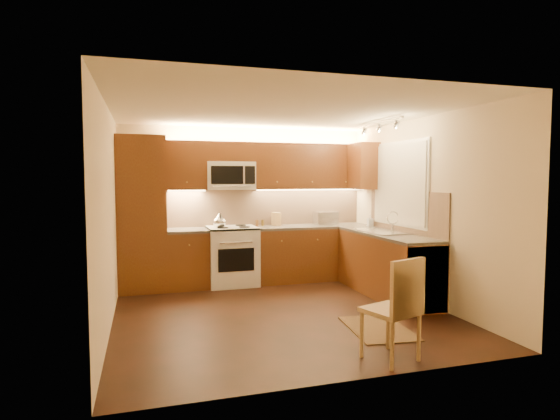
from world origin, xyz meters
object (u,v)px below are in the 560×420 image
object	(u,v)px
dining_chair	(390,308)
kettle	(219,220)
toaster_oven	(325,218)
knife_block	(276,219)
sink	(382,227)
stove	(232,256)
microwave	(230,176)
soap_bottle	(370,220)

from	to	relation	value
dining_chair	kettle	bearing A→B (deg)	89.17
toaster_oven	knife_block	distance (m)	0.84
sink	stove	bearing A→B (deg)	150.64
microwave	toaster_oven	bearing A→B (deg)	-2.59
knife_block	soap_bottle	world-z (taller)	knife_block
sink	dining_chair	size ratio (longest dim) A/B	0.89
stove	kettle	size ratio (longest dim) A/B	3.90
stove	soap_bottle	world-z (taller)	soap_bottle
sink	toaster_oven	distance (m)	1.25
sink	knife_block	distance (m)	1.78
dining_chair	soap_bottle	bearing A→B (deg)	46.77
microwave	sink	bearing A→B (deg)	-32.21
dining_chair	toaster_oven	bearing A→B (deg)	58.83
stove	soap_bottle	xyz separation A→B (m)	(2.21, -0.38, 0.53)
toaster_oven	dining_chair	size ratio (longest dim) A/B	0.38
toaster_oven	dining_chair	distance (m)	3.54
toaster_oven	soap_bottle	distance (m)	0.75
sink	knife_block	world-z (taller)	knife_block
stove	toaster_oven	size ratio (longest dim) A/B	2.52
sink	kettle	size ratio (longest dim) A/B	3.65
stove	microwave	xyz separation A→B (m)	(0.00, 0.14, 1.26)
stove	sink	world-z (taller)	sink
microwave	soap_bottle	xyz separation A→B (m)	(2.21, -0.51, -0.73)
knife_block	sink	bearing A→B (deg)	-60.62
microwave	soap_bottle	bearing A→B (deg)	-13.10
microwave	soap_bottle	distance (m)	2.38
stove	dining_chair	xyz separation A→B (m)	(0.85, -3.36, 0.02)
kettle	knife_block	world-z (taller)	kettle
toaster_oven	kettle	bearing A→B (deg)	-176.36
kettle	dining_chair	xyz separation A→B (m)	(1.06, -3.27, -0.55)
stove	microwave	size ratio (longest dim) A/B	1.21
toaster_oven	soap_bottle	xyz separation A→B (m)	(0.60, -0.44, -0.02)
toaster_oven	microwave	bearing A→B (deg)	176.43
stove	sink	distance (m)	2.35
sink	toaster_oven	size ratio (longest dim) A/B	2.36
sink	toaster_oven	world-z (taller)	toaster_oven
microwave	soap_bottle	size ratio (longest dim) A/B	4.05
knife_block	dining_chair	distance (m)	3.56
stove	dining_chair	bearing A→B (deg)	-75.84
sink	toaster_oven	xyz separation A→B (m)	(-0.40, 1.19, 0.03)
sink	dining_chair	world-z (taller)	sink
sink	soap_bottle	size ratio (longest dim) A/B	4.58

